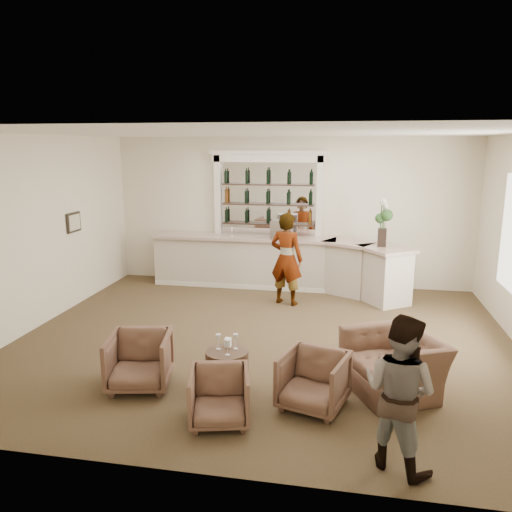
# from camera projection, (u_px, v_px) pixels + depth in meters

# --- Properties ---
(ground) EXTENTS (8.00, 8.00, 0.00)m
(ground) POSITION_uv_depth(u_px,v_px,m) (264.00, 339.00, 8.19)
(ground) COLOR brown
(ground) RESTS_ON ground
(room_shell) EXTENTS (8.04, 7.02, 3.32)m
(room_shell) POSITION_uv_depth(u_px,v_px,m) (281.00, 193.00, 8.33)
(room_shell) COLOR beige
(room_shell) RESTS_ON ground
(bar_counter) EXTENTS (5.72, 1.80, 1.14)m
(bar_counter) POSITION_uv_depth(u_px,v_px,m) (280.00, 263.00, 10.97)
(bar_counter) COLOR beige
(bar_counter) RESTS_ON ground
(back_bar_alcove) EXTENTS (2.64, 0.25, 3.00)m
(back_bar_alcove) POSITION_uv_depth(u_px,v_px,m) (268.00, 195.00, 11.11)
(back_bar_alcove) COLOR white
(back_bar_alcove) RESTS_ON ground
(cocktail_table) EXTENTS (0.57, 0.57, 0.50)m
(cocktail_table) POSITION_uv_depth(u_px,v_px,m) (227.00, 369.00, 6.54)
(cocktail_table) COLOR #472E1E
(cocktail_table) RESTS_ON ground
(sommelier) EXTENTS (0.77, 0.62, 1.84)m
(sommelier) POSITION_uv_depth(u_px,v_px,m) (286.00, 259.00, 9.84)
(sommelier) COLOR gray
(sommelier) RESTS_ON ground
(guest) EXTENTS (0.97, 0.92, 1.57)m
(guest) POSITION_uv_depth(u_px,v_px,m) (399.00, 392.00, 4.81)
(guest) COLOR gray
(guest) RESTS_ON ground
(armchair_left) EXTENTS (0.93, 0.94, 0.73)m
(armchair_left) POSITION_uv_depth(u_px,v_px,m) (140.00, 361.00, 6.51)
(armchair_left) COLOR brown
(armchair_left) RESTS_ON ground
(armchair_center) EXTENTS (0.82, 0.83, 0.63)m
(armchair_center) POSITION_uv_depth(u_px,v_px,m) (219.00, 397.00, 5.68)
(armchair_center) COLOR brown
(armchair_center) RESTS_ON ground
(armchair_right) EXTENTS (0.92, 0.94, 0.69)m
(armchair_right) POSITION_uv_depth(u_px,v_px,m) (313.00, 381.00, 6.00)
(armchair_right) COLOR brown
(armchair_right) RESTS_ON ground
(armchair_far) EXTENTS (1.43, 1.49, 0.75)m
(armchair_far) POSITION_uv_depth(u_px,v_px,m) (393.00, 364.00, 6.39)
(armchair_far) COLOR brown
(armchair_far) RESTS_ON ground
(espresso_machine) EXTENTS (0.46, 0.39, 0.40)m
(espresso_machine) POSITION_uv_depth(u_px,v_px,m) (282.00, 230.00, 10.73)
(espresso_machine) COLOR silver
(espresso_machine) RESTS_ON bar_counter
(flower_vase) EXTENTS (0.25, 0.25, 0.96)m
(flower_vase) POSITION_uv_depth(u_px,v_px,m) (383.00, 220.00, 9.83)
(flower_vase) COLOR black
(flower_vase) RESTS_ON bar_counter
(wine_glass_bar_left) EXTENTS (0.07, 0.07, 0.21)m
(wine_glass_bar_left) POSITION_uv_depth(u_px,v_px,m) (232.00, 232.00, 11.01)
(wine_glass_bar_left) COLOR white
(wine_glass_bar_left) RESTS_ON bar_counter
(wine_glass_bar_right) EXTENTS (0.07, 0.07, 0.21)m
(wine_glass_bar_right) POSITION_uv_depth(u_px,v_px,m) (276.00, 233.00, 10.92)
(wine_glass_bar_right) COLOR white
(wine_glass_bar_right) RESTS_ON bar_counter
(wine_glass_tbl_a) EXTENTS (0.07, 0.07, 0.21)m
(wine_glass_tbl_a) POSITION_uv_depth(u_px,v_px,m) (218.00, 342.00, 6.51)
(wine_glass_tbl_a) COLOR white
(wine_glass_tbl_a) RESTS_ON cocktail_table
(wine_glass_tbl_b) EXTENTS (0.07, 0.07, 0.21)m
(wine_glass_tbl_b) POSITION_uv_depth(u_px,v_px,m) (236.00, 342.00, 6.52)
(wine_glass_tbl_b) COLOR white
(wine_glass_tbl_b) RESTS_ON cocktail_table
(wine_glass_tbl_c) EXTENTS (0.07, 0.07, 0.21)m
(wine_glass_tbl_c) POSITION_uv_depth(u_px,v_px,m) (227.00, 347.00, 6.33)
(wine_glass_tbl_c) COLOR white
(wine_glass_tbl_c) RESTS_ON cocktail_table
(napkin_holder) EXTENTS (0.08, 0.08, 0.12)m
(napkin_holder) POSITION_uv_depth(u_px,v_px,m) (228.00, 342.00, 6.61)
(napkin_holder) COLOR white
(napkin_holder) RESTS_ON cocktail_table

